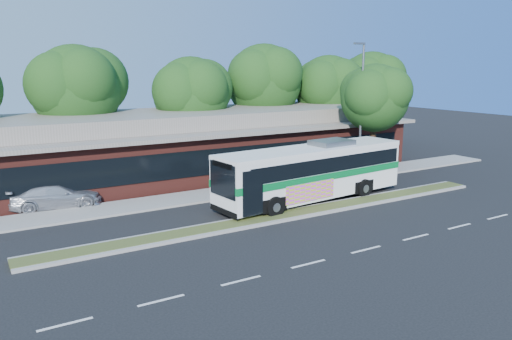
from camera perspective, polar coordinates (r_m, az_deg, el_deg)
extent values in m
plane|color=black|center=(25.27, 4.65, -5.59)|extent=(120.00, 120.00, 0.00)
cube|color=#384C20|center=(25.71, 3.87, -5.10)|extent=(26.00, 1.10, 0.15)
cube|color=gray|center=(30.48, -2.36, -2.42)|extent=(44.00, 2.60, 0.12)
cube|color=#5C231D|center=(35.98, -7.43, 2.19)|extent=(32.00, 10.00, 3.20)
cube|color=gray|center=(35.74, -7.51, 4.91)|extent=(33.20, 11.20, 0.24)
cube|color=gray|center=(35.67, -7.53, 5.92)|extent=(30.00, 8.00, 1.00)
cube|color=black|center=(31.48, -3.76, 1.08)|extent=(30.00, 0.06, 1.60)
cylinder|color=slate|center=(35.00, 11.92, 6.56)|extent=(0.16, 0.16, 9.00)
cube|color=slate|center=(34.63, 11.74, 13.98)|extent=(0.90, 0.18, 0.14)
cylinder|color=black|center=(36.67, -19.45, 2.59)|extent=(0.44, 0.44, 4.20)
sphere|color=#1E3E14|center=(36.30, -19.87, 8.68)|extent=(6.00, 6.00, 6.00)
sphere|color=#1E3E14|center=(37.01, -17.99, 9.59)|extent=(4.68, 4.68, 4.68)
cylinder|color=black|center=(38.14, -7.28, 3.18)|extent=(0.44, 0.44, 3.78)
sphere|color=#1E3E14|center=(37.78, -7.42, 8.54)|extent=(5.60, 5.60, 5.60)
sphere|color=#1E3E14|center=(38.66, -5.96, 9.31)|extent=(4.37, 4.37, 4.37)
cylinder|color=black|center=(42.21, 0.91, 4.53)|extent=(0.44, 0.44, 4.41)
sphere|color=#1E3E14|center=(41.90, 0.92, 10.05)|extent=(6.20, 6.20, 6.20)
sphere|color=#1E3E14|center=(43.03, 2.20, 10.75)|extent=(4.84, 4.84, 4.84)
cylinder|color=black|center=(44.90, 8.12, 4.50)|extent=(0.44, 0.44, 3.86)
sphere|color=#1E3E14|center=(44.59, 8.26, 9.18)|extent=(5.80, 5.80, 5.80)
sphere|color=#1E3E14|center=(45.74, 9.22, 9.80)|extent=(4.52, 4.52, 4.52)
cylinder|color=black|center=(49.58, 12.82, 5.15)|extent=(0.44, 0.44, 4.12)
sphere|color=#1E3E14|center=(49.31, 13.02, 9.61)|extent=(6.00, 6.00, 6.00)
sphere|color=#1E3E14|center=(50.56, 13.81, 10.16)|extent=(4.68, 4.68, 4.68)
cube|color=white|center=(28.30, 6.42, -0.17)|extent=(12.10, 3.64, 2.74)
cube|color=black|center=(28.39, 6.88, 0.99)|extent=(11.16, 3.60, 0.82)
cube|color=white|center=(28.06, 6.47, 2.33)|extent=(12.12, 3.66, 0.26)
cube|color=#04692C|center=(28.31, 6.41, -0.33)|extent=(12.17, 3.70, 0.38)
cube|color=black|center=(24.64, -3.85, -1.12)|extent=(0.27, 2.22, 1.70)
cube|color=black|center=(32.47, 14.23, 2.25)|extent=(0.25, 2.07, 1.10)
cube|color=#DD42E3|center=(26.67, 6.23, -2.47)|extent=(3.37, 0.37, 0.99)
cube|color=slate|center=(29.05, 8.65, 3.11)|extent=(2.52, 1.80, 0.30)
cylinder|color=black|center=(25.33, 2.13, -4.23)|extent=(1.12, 0.46, 1.09)
cylinder|color=black|center=(27.25, -1.13, -3.07)|extent=(1.12, 0.46, 1.09)
cylinder|color=black|center=(29.79, 12.22, -2.05)|extent=(1.12, 0.46, 1.09)
cylinder|color=black|center=(31.44, 8.83, -1.19)|extent=(1.12, 0.46, 1.09)
imported|color=silver|center=(29.02, -21.95, -2.73)|extent=(4.90, 2.39, 1.37)
cylinder|color=black|center=(36.40, 13.16, 2.69)|extent=(0.44, 0.44, 3.94)
sphere|color=#1E3E14|center=(36.04, 13.41, 8.01)|extent=(4.73, 4.73, 4.73)
sphere|color=#1E3E14|center=(37.02, 14.25, 8.65)|extent=(3.69, 3.69, 3.69)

